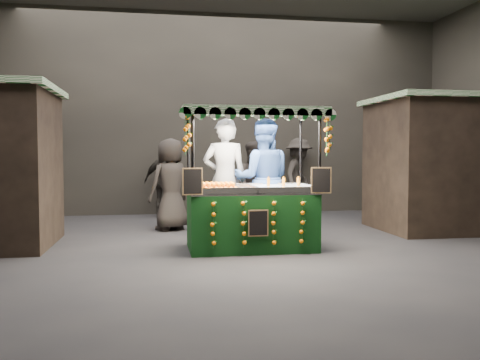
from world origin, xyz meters
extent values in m
plane|color=black|center=(0.00, 0.00, 0.00)|extent=(12.00, 12.00, 0.00)
cube|color=black|center=(0.00, 5.00, 2.50)|extent=(12.00, 0.10, 5.00)
cube|color=black|center=(4.40, 1.50, 1.25)|extent=(2.80, 2.00, 2.50)
cube|color=#104B18|center=(4.40, 1.50, 2.55)|extent=(3.00, 2.20, 0.10)
cube|color=black|center=(0.15, 0.11, 0.44)|extent=(1.95, 1.06, 0.89)
cube|color=silver|center=(0.15, 0.11, 0.90)|extent=(1.95, 1.06, 0.04)
cylinder|color=black|center=(-0.80, -0.40, 1.06)|extent=(0.04, 0.04, 2.13)
cylinder|color=black|center=(1.09, -0.40, 1.06)|extent=(0.04, 0.04, 2.13)
cylinder|color=black|center=(-0.80, 0.61, 1.06)|extent=(0.04, 0.04, 2.13)
cylinder|color=black|center=(1.09, 0.61, 1.06)|extent=(0.04, 0.04, 2.13)
cube|color=#104B18|center=(0.15, 0.11, 2.16)|extent=(2.17, 1.28, 0.07)
cube|color=white|center=(0.68, 0.11, 0.96)|extent=(0.87, 0.96, 0.07)
cube|color=black|center=(-0.81, -0.45, 1.11)|extent=(0.30, 0.08, 0.39)
cube|color=black|center=(1.10, -0.45, 1.11)|extent=(0.30, 0.08, 0.39)
cube|color=black|center=(0.15, -0.46, 0.49)|extent=(0.30, 0.02, 0.39)
imported|color=gray|center=(-0.13, 1.15, 1.06)|extent=(0.83, 0.60, 2.11)
imported|color=navy|center=(0.52, 0.96, 1.05)|extent=(1.14, 0.96, 2.10)
imported|color=black|center=(0.67, 2.37, 0.88)|extent=(1.03, 0.92, 1.75)
imported|color=black|center=(-1.13, 4.39, 0.86)|extent=(1.09, 0.75, 1.71)
imported|color=#282420|center=(2.21, 4.60, 0.94)|extent=(1.28, 1.40, 1.89)
imported|color=black|center=(-1.05, 2.30, 0.90)|extent=(1.05, 0.95, 1.80)
camera|label=1|loc=(-1.32, -7.69, 1.51)|focal=37.99mm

